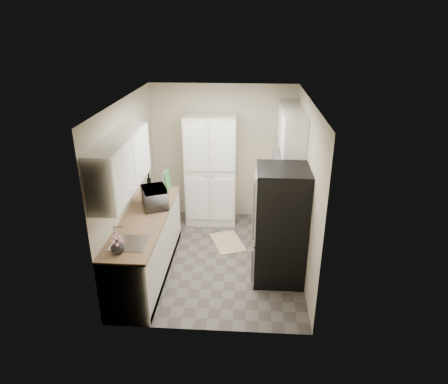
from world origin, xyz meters
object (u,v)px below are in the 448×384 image
at_px(electric_range, 278,222).
at_px(toaster_oven, 279,175).
at_px(microwave, 155,197).
at_px(wine_bottle, 149,183).
at_px(pantry_cabinet, 211,171).
at_px(refrigerator, 280,225).

relative_size(electric_range, toaster_oven, 3.36).
bearing_deg(microwave, wine_bottle, -1.15).
bearing_deg(electric_range, pantry_cabinet, 141.78).
height_order(electric_range, microwave, microwave).
xyz_separation_m(pantry_cabinet, refrigerator, (1.14, -1.73, -0.15)).
xyz_separation_m(refrigerator, toaster_oven, (0.08, 1.56, 0.17)).
distance_m(refrigerator, microwave, 1.90).
xyz_separation_m(pantry_cabinet, microwave, (-0.71, -1.35, 0.06)).
relative_size(pantry_cabinet, microwave, 3.95).
bearing_deg(toaster_oven, refrigerator, -89.34).
distance_m(refrigerator, toaster_oven, 1.57).
bearing_deg(refrigerator, electric_range, 87.52).
height_order(wine_bottle, toaster_oven, wine_bottle).
distance_m(refrigerator, wine_bottle, 2.29).
xyz_separation_m(electric_range, refrigerator, (-0.03, -0.80, 0.37)).
bearing_deg(microwave, refrigerator, -124.36).
xyz_separation_m(microwave, toaster_oven, (1.93, 1.18, -0.04)).
xyz_separation_m(pantry_cabinet, wine_bottle, (-0.94, -0.78, 0.06)).
relative_size(microwave, toaster_oven, 1.50).
bearing_deg(toaster_oven, microwave, -145.00).
height_order(pantry_cabinet, microwave, pantry_cabinet).
height_order(refrigerator, toaster_oven, refrigerator).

